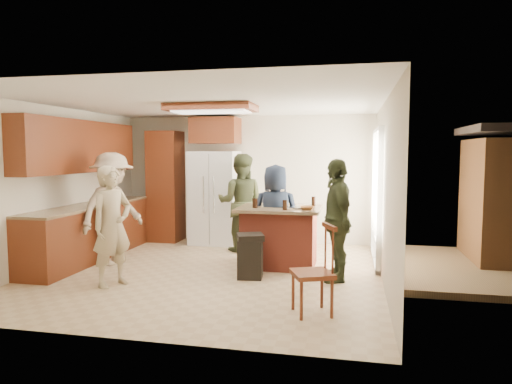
% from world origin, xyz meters
% --- Properties ---
extents(room_shell, '(8.00, 5.20, 5.00)m').
position_xyz_m(room_shell, '(4.37, 1.64, 0.87)').
color(room_shell, tan).
rests_on(room_shell, ground).
extents(person_front_left, '(0.64, 0.72, 1.61)m').
position_xyz_m(person_front_left, '(-1.05, -0.89, 0.80)').
color(person_front_left, tan).
rests_on(person_front_left, ground).
extents(person_behind_left, '(0.90, 0.60, 1.76)m').
position_xyz_m(person_behind_left, '(0.11, 1.57, 0.88)').
color(person_behind_left, '#383E24').
rests_on(person_behind_left, ground).
extents(person_behind_right, '(0.80, 0.55, 1.59)m').
position_xyz_m(person_behind_right, '(0.88, 0.72, 0.80)').
color(person_behind_right, '#182131').
rests_on(person_behind_right, ground).
extents(person_side_right, '(0.75, 1.09, 1.70)m').
position_xyz_m(person_side_right, '(1.86, -0.01, 0.85)').
color(person_side_right, '#313A21').
rests_on(person_side_right, ground).
extents(person_counter, '(0.90, 1.26, 1.78)m').
position_xyz_m(person_counter, '(-1.66, 0.19, 0.89)').
color(person_counter, tan).
rests_on(person_counter, ground).
extents(left_cabinetry, '(0.64, 3.00, 2.30)m').
position_xyz_m(left_cabinetry, '(-2.24, 0.40, 0.96)').
color(left_cabinetry, maroon).
rests_on(left_cabinetry, ground).
extents(back_wall_units, '(1.80, 0.60, 2.45)m').
position_xyz_m(back_wall_units, '(-1.33, 2.20, 1.38)').
color(back_wall_units, maroon).
rests_on(back_wall_units, ground).
extents(refrigerator, '(0.90, 0.76, 1.80)m').
position_xyz_m(refrigerator, '(-0.55, 2.12, 0.90)').
color(refrigerator, white).
rests_on(refrigerator, ground).
extents(kitchen_island, '(1.28, 1.03, 0.93)m').
position_xyz_m(kitchen_island, '(0.96, 0.63, 0.47)').
color(kitchen_island, '#9E3828').
rests_on(kitchen_island, ground).
extents(island_items, '(0.97, 0.69, 0.15)m').
position_xyz_m(island_items, '(1.15, 0.53, 0.97)').
color(island_items, silver).
rests_on(island_items, kitchen_island).
extents(trash_bin, '(0.46, 0.46, 0.63)m').
position_xyz_m(trash_bin, '(0.67, -0.15, 0.32)').
color(trash_bin, black).
rests_on(trash_bin, ground).
extents(spindle_chair, '(0.55, 0.55, 0.99)m').
position_xyz_m(spindle_chair, '(1.67, -1.42, 0.45)').
color(spindle_chair, maroon).
rests_on(spindle_chair, ground).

